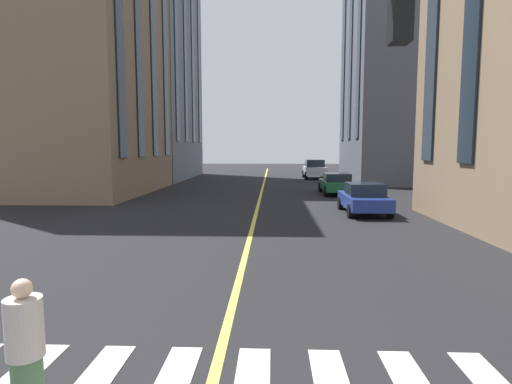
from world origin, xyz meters
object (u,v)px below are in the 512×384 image
object	(u,v)px
car_green_oncoming	(336,183)
pedestrian_near	(26,353)
car_blue_far	(364,198)
car_white_near	(314,169)

from	to	relation	value
car_green_oncoming	pedestrian_near	distance (m)	23.74
car_green_oncoming	pedestrian_near	bearing A→B (deg)	163.49
car_green_oncoming	pedestrian_near	size ratio (longest dim) A/B	2.76
car_blue_far	pedestrian_near	size ratio (longest dim) A/B	2.45
car_blue_far	car_green_oncoming	bearing A→B (deg)	0.00
pedestrian_near	car_green_oncoming	bearing A→B (deg)	-16.51
car_white_near	car_blue_far	size ratio (longest dim) A/B	1.21
car_green_oncoming	car_blue_far	size ratio (longest dim) A/B	1.13
car_green_oncoming	car_white_near	distance (m)	14.14
car_green_oncoming	car_white_near	xyz separation A→B (m)	(14.14, 0.00, 0.27)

